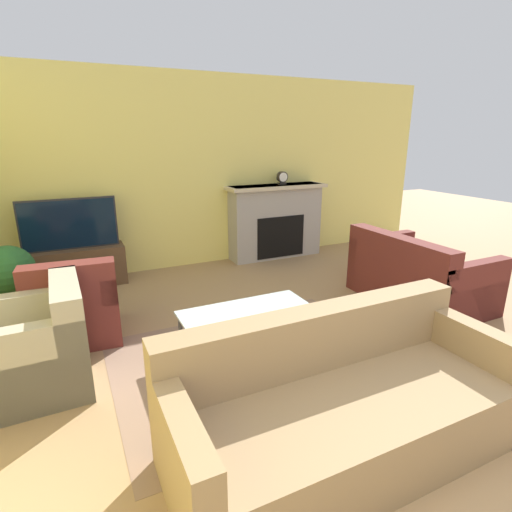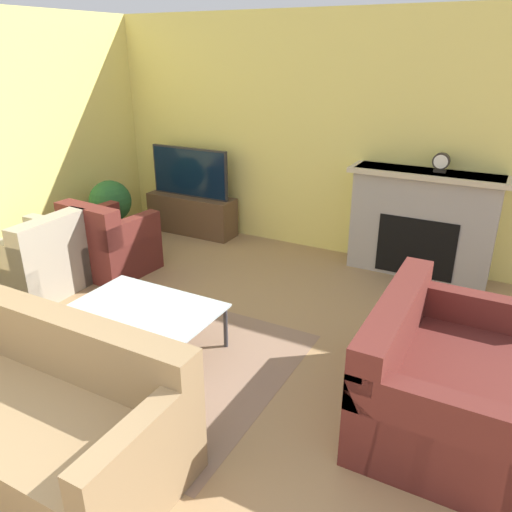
{
  "view_description": "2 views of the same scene",
  "coord_description": "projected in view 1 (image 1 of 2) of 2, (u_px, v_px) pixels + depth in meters",
  "views": [
    {
      "loc": [
        -1.59,
        -0.46,
        1.87
      ],
      "look_at": [
        0.02,
        2.88,
        0.74
      ],
      "focal_mm": 28.0,
      "sensor_mm": 36.0,
      "label": 1
    },
    {
      "loc": [
        2.17,
        -0.32,
        2.31
      ],
      "look_at": [
        0.4,
        2.98,
        0.73
      ],
      "focal_mm": 35.0,
      "sensor_mm": 36.0,
      "label": 2
    }
  ],
  "objects": [
    {
      "name": "couch_sectional",
      "position": [
        342.0,
        407.0,
        2.42
      ],
      "size": [
        2.15,
        0.88,
        0.82
      ],
      "color": "#8C704C",
      "rests_on": "ground_plane"
    },
    {
      "name": "coffee_table",
      "position": [
        251.0,
        318.0,
        3.43
      ],
      "size": [
        1.17,
        0.7,
        0.39
      ],
      "color": "#333338",
      "rests_on": "ground_plane"
    },
    {
      "name": "wall_back",
      "position": [
        185.0,
        173.0,
        5.65
      ],
      "size": [
        8.34,
        0.06,
        2.7
      ],
      "color": "#EADB72",
      "rests_on": "ground_plane"
    },
    {
      "name": "armchair_accent",
      "position": [
        75.0,
        308.0,
        3.75
      ],
      "size": [
        0.83,
        0.81,
        0.82
      ],
      "rotation": [
        0.0,
        0.0,
        3.06
      ],
      "color": "#5B231E",
      "rests_on": "ground_plane"
    },
    {
      "name": "area_rug",
      "position": [
        257.0,
        361.0,
        3.43
      ],
      "size": [
        2.37,
        1.9,
        0.0
      ],
      "color": "#896B56",
      "rests_on": "ground_plane"
    },
    {
      "name": "tv_stand",
      "position": [
        75.0,
        268.0,
        5.07
      ],
      "size": [
        1.21,
        0.36,
        0.51
      ],
      "color": "brown",
      "rests_on": "ground_plane"
    },
    {
      "name": "tv",
      "position": [
        69.0,
        224.0,
        4.9
      ],
      "size": [
        1.11,
        0.06,
        0.63
      ],
      "color": "#232328",
      "rests_on": "tv_stand"
    },
    {
      "name": "couch_loveseat",
      "position": [
        417.0,
        278.0,
        4.59
      ],
      "size": [
        0.96,
        1.44,
        0.82
      ],
      "rotation": [
        0.0,
        0.0,
        1.57
      ],
      "color": "#5B231E",
      "rests_on": "ground_plane"
    },
    {
      "name": "potted_plant",
      "position": [
        9.0,
        275.0,
        4.01
      ],
      "size": [
        0.51,
        0.51,
        0.82
      ],
      "color": "#47474C",
      "rests_on": "ground_plane"
    },
    {
      "name": "armchair_by_window",
      "position": [
        36.0,
        352.0,
        3.01
      ],
      "size": [
        0.81,
        0.83,
        0.82
      ],
      "rotation": [
        0.0,
        0.0,
        -1.55
      ],
      "color": "#9E937F",
      "rests_on": "ground_plane"
    },
    {
      "name": "mantel_clock",
      "position": [
        282.0,
        178.0,
        6.11
      ],
      "size": [
        0.17,
        0.07,
        0.2
      ],
      "color": "#28231E",
      "rests_on": "fireplace"
    },
    {
      "name": "fireplace",
      "position": [
        276.0,
        220.0,
        6.25
      ],
      "size": [
        1.58,
        0.42,
        1.14
      ],
      "color": "#9E9993",
      "rests_on": "ground_plane"
    }
  ]
}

